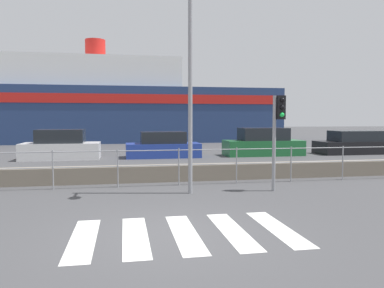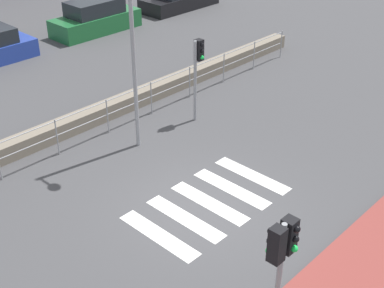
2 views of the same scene
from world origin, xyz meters
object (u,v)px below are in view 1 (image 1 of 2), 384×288
at_px(ferry_boat, 125,107).
at_px(parked_car_white, 61,147).
at_px(parked_car_black, 355,144).
at_px(parked_car_green, 263,144).
at_px(streetlamp, 191,56).
at_px(traffic_light_far, 278,121).
at_px(parked_car_blue, 163,146).

bearing_deg(ferry_boat, parked_car_white, -102.19).
height_order(ferry_boat, parked_car_black, ferry_boat).
bearing_deg(parked_car_green, parked_car_white, 180.00).
height_order(streetlamp, parked_car_green, streetlamp).
bearing_deg(ferry_boat, streetlamp, -86.11).
relative_size(parked_car_green, parked_car_black, 0.96).
xyz_separation_m(parked_car_white, parked_car_black, (16.70, 0.00, -0.07)).
relative_size(traffic_light_far, parked_car_black, 0.60).
xyz_separation_m(parked_car_white, parked_car_blue, (5.25, -0.00, -0.06)).
bearing_deg(parked_car_white, parked_car_green, 0.00).
bearing_deg(ferry_boat, parked_car_blue, -82.64).
bearing_deg(parked_car_black, parked_car_white, -180.00).
bearing_deg(traffic_light_far, streetlamp, -179.23).
distance_m(traffic_light_far, parked_car_white, 12.55).
relative_size(traffic_light_far, parked_car_green, 0.63).
xyz_separation_m(streetlamp, parked_car_white, (-5.00, 9.97, -3.14)).
bearing_deg(parked_car_white, parked_car_black, 0.00).
height_order(traffic_light_far, parked_car_green, traffic_light_far).
bearing_deg(ferry_boat, parked_car_black, -48.60).
relative_size(streetlamp, ferry_boat, 0.23).
xyz_separation_m(parked_car_green, parked_car_black, (5.75, 0.00, -0.08)).
relative_size(parked_car_blue, parked_car_black, 0.86).
bearing_deg(parked_car_black, traffic_light_far, -132.67).
bearing_deg(ferry_boat, parked_car_green, -63.27).
bearing_deg(parked_car_white, parked_car_blue, -0.00).
bearing_deg(streetlamp, parked_car_green, 59.16).
distance_m(streetlamp, parked_car_black, 15.70).
bearing_deg(streetlamp, ferry_boat, 93.89).
bearing_deg(traffic_light_far, ferry_boat, 99.60).
xyz_separation_m(traffic_light_far, parked_car_white, (-7.54, 9.93, -1.37)).
bearing_deg(streetlamp, parked_car_blue, 88.55).
bearing_deg(parked_car_white, streetlamp, -63.35).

